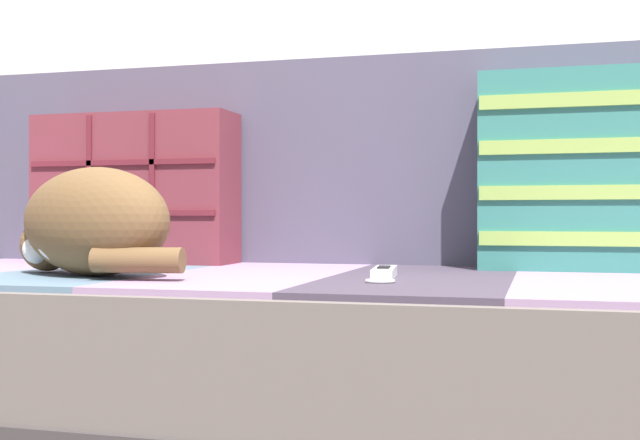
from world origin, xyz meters
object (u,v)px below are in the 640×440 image
Objects in this scene: couch at (340,380)px; sleeping_cat at (90,225)px; throw_pillow_quilted at (135,189)px; throw_pillow_striped at (573,171)px; game_remote_near at (384,273)px.

couch is 0.54m from sleeping_cat.
throw_pillow_quilted is 0.96m from throw_pillow_striped.
sleeping_cat is (0.12, -0.39, -0.08)m from throw_pillow_quilted.
throw_pillow_quilted is at bearing 158.59° from couch.
throw_pillow_striped is 1.96× the size of game_remote_near.
game_remote_near is (0.52, 0.08, -0.08)m from sleeping_cat.
sleeping_cat is at bearing -155.28° from throw_pillow_striped.
game_remote_near is at bearing -25.56° from throw_pillow_quilted.
throw_pillow_quilted reaches higher than sleeping_cat.
couch is 4.28× the size of throw_pillow_quilted.
couch is at bearing 22.79° from sleeping_cat.
sleeping_cat is at bearing -171.15° from game_remote_near.
throw_pillow_quilted is 0.73m from game_remote_near.
sleeping_cat reaches higher than game_remote_near.
throw_pillow_striped is 0.93m from sleeping_cat.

